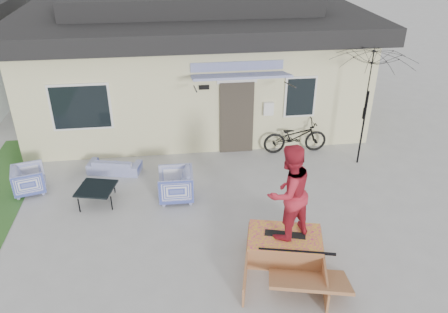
{
  "coord_description": "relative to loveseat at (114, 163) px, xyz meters",
  "views": [
    {
      "loc": [
        -0.81,
        -6.91,
        6.08
      ],
      "look_at": [
        0.3,
        1.8,
        1.3
      ],
      "focal_mm": 35.62,
      "sensor_mm": 36.0,
      "label": 1
    }
  ],
  "objects": [
    {
      "name": "ground",
      "position": [
        2.41,
        -3.68,
        -0.27
      ],
      "size": [
        90.0,
        90.0,
        0.0
      ],
      "primitive_type": "plane",
      "color": "#9D9D9D",
      "rests_on": "ground"
    },
    {
      "name": "house",
      "position": [
        2.41,
        4.31,
        1.67
      ],
      "size": [
        10.8,
        8.49,
        4.1
      ],
      "color": "beige",
      "rests_on": "ground"
    },
    {
      "name": "loveseat",
      "position": [
        0.0,
        0.0,
        0.0
      ],
      "size": [
        1.45,
        0.72,
        0.54
      ],
      "primitive_type": "imported",
      "rotation": [
        0.0,
        0.0,
        2.9
      ],
      "color": "#3141A4",
      "rests_on": "ground"
    },
    {
      "name": "armchair_left",
      "position": [
        -2.0,
        -0.71,
        0.1
      ],
      "size": [
        0.85,
        0.88,
        0.75
      ],
      "primitive_type": "imported",
      "rotation": [
        0.0,
        0.0,
        1.82
      ],
      "color": "#3141A4",
      "rests_on": "ground"
    },
    {
      "name": "armchair_right",
      "position": [
        1.59,
        -1.48,
        0.15
      ],
      "size": [
        0.78,
        0.83,
        0.84
      ],
      "primitive_type": "imported",
      "rotation": [
        0.0,
        0.0,
        -1.59
      ],
      "color": "#3141A4",
      "rests_on": "ground"
    },
    {
      "name": "coffee_table",
      "position": [
        -0.29,
        -1.4,
        -0.07
      ],
      "size": [
        1.0,
        1.0,
        0.41
      ],
      "primitive_type": "cube",
      "rotation": [
        0.0,
        0.0,
        -0.25
      ],
      "color": "black",
      "rests_on": "ground"
    },
    {
      "name": "bicycle",
      "position": [
        5.09,
        0.53,
        0.32
      ],
      "size": [
        1.86,
        0.66,
        1.18
      ],
      "primitive_type": "imported",
      "rotation": [
        0.0,
        0.0,
        1.58
      ],
      "color": "black",
      "rests_on": "ground"
    },
    {
      "name": "patio_umbrella",
      "position": [
        6.67,
        -0.32,
        1.48
      ],
      "size": [
        2.35,
        2.2,
        2.2
      ],
      "color": "black",
      "rests_on": "ground"
    },
    {
      "name": "skate_ramp",
      "position": [
        3.68,
        -3.84,
        -0.03
      ],
      "size": [
        1.86,
        2.22,
        0.48
      ],
      "primitive_type": null,
      "rotation": [
        0.0,
        0.0,
        -0.23
      ],
      "color": "#9D623A",
      "rests_on": "ground"
    },
    {
      "name": "skateboard",
      "position": [
        3.69,
        -3.79,
        0.24
      ],
      "size": [
        0.83,
        0.42,
        0.05
      ],
      "primitive_type": "cube",
      "rotation": [
        0.0,
        0.0,
        -0.29
      ],
      "color": "black",
      "rests_on": "skate_ramp"
    },
    {
      "name": "skater",
      "position": [
        3.69,
        -3.79,
        1.25
      ],
      "size": [
        1.19,
        1.09,
        1.97
      ],
      "primitive_type": "imported",
      "rotation": [
        0.0,
        0.0,
        3.6
      ],
      "color": "#B42233",
      "rests_on": "skateboard"
    }
  ]
}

